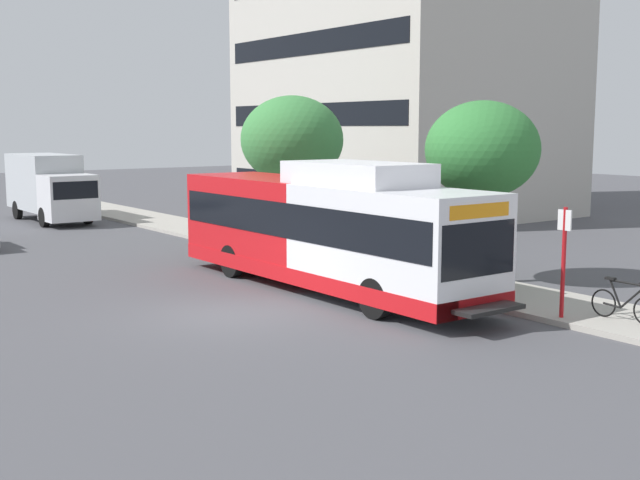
{
  "coord_description": "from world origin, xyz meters",
  "views": [
    {
      "loc": [
        -9.71,
        -16.98,
        4.56
      ],
      "look_at": [
        2.88,
        0.06,
        1.6
      ],
      "focal_mm": 45.34,
      "sensor_mm": 36.0,
      "label": 1
    }
  ],
  "objects": [
    {
      "name": "bus_stop_sign_pole",
      "position": [
        5.84,
        -5.46,
        1.65
      ],
      "size": [
        0.1,
        0.36,
        2.6
      ],
      "color": "red",
      "rests_on": "sidewalk_curb"
    },
    {
      "name": "sidewalk_curb",
      "position": [
        7.0,
        6.0,
        0.07
      ],
      "size": [
        3.0,
        56.0,
        0.14
      ],
      "primitive_type": "cube",
      "color": "#A8A399",
      "rests_on": "ground"
    },
    {
      "name": "street_tree_near_stop",
      "position": [
        7.96,
        -0.94,
        3.91
      ],
      "size": [
        3.3,
        3.3,
        5.19
      ],
      "color": "#4C3823",
      "rests_on": "sidewalk_curb"
    },
    {
      "name": "ground_plane",
      "position": [
        0.0,
        8.0,
        0.0
      ],
      "size": [
        120.0,
        120.0,
        0.0
      ],
      "primitive_type": "plane",
      "color": "#4C4C51"
    },
    {
      "name": "transit_bus",
      "position": [
        3.75,
        0.98,
        1.7
      ],
      "size": [
        2.58,
        12.25,
        3.65
      ],
      "color": "white",
      "rests_on": "ground"
    },
    {
      "name": "box_truck_background",
      "position": [
        3.04,
        22.51,
        1.74
      ],
      "size": [
        2.32,
        7.01,
        3.25
      ],
      "color": "silver",
      "rests_on": "ground"
    },
    {
      "name": "bicycle_parked",
      "position": [
        6.69,
        -6.56,
        0.56
      ],
      "size": [
        0.52,
        1.76,
        1.02
      ],
      "color": "black",
      "rests_on": "sidewalk_curb"
    },
    {
      "name": "street_tree_mid_block",
      "position": [
        8.09,
        8.94,
        4.08
      ],
      "size": [
        3.98,
        3.98,
        5.65
      ],
      "color": "#4C3823",
      "rests_on": "sidewalk_curb"
    }
  ]
}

